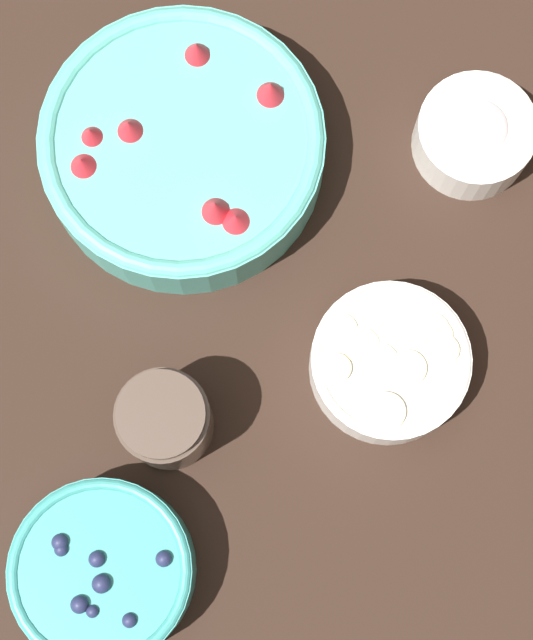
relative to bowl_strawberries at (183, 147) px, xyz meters
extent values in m
plane|color=black|center=(0.06, 0.11, -0.04)|extent=(4.00, 4.00, 0.00)
cylinder|color=#56B7A8|center=(0.00, 0.00, -0.01)|extent=(0.26, 0.26, 0.06)
torus|color=#56B7A8|center=(0.00, 0.00, 0.02)|extent=(0.26, 0.26, 0.02)
cylinder|color=red|center=(0.00, 0.00, 0.01)|extent=(0.21, 0.21, 0.02)
cone|color=red|center=(0.02, 0.09, 0.03)|extent=(0.04, 0.04, 0.02)
cone|color=red|center=(0.05, -0.06, 0.03)|extent=(0.03, 0.03, 0.02)
cone|color=red|center=(-0.07, -0.05, 0.03)|extent=(0.03, 0.03, 0.03)
cone|color=red|center=(-0.09, 0.03, 0.03)|extent=(0.04, 0.04, 0.03)
cone|color=red|center=(0.08, -0.04, 0.03)|extent=(0.04, 0.04, 0.02)
cone|color=red|center=(0.03, -0.04, 0.03)|extent=(0.03, 0.03, 0.02)
cone|color=red|center=(0.03, 0.07, 0.03)|extent=(0.03, 0.03, 0.03)
cylinder|color=teal|center=(0.31, 0.22, -0.01)|extent=(0.15, 0.15, 0.06)
torus|color=teal|center=(0.31, 0.22, 0.02)|extent=(0.15, 0.15, 0.01)
cylinder|color=#23284C|center=(0.31, 0.22, 0.01)|extent=(0.12, 0.12, 0.02)
sphere|color=#23284C|center=(0.34, 0.24, 0.02)|extent=(0.01, 0.01, 0.01)
sphere|color=#23284C|center=(0.32, 0.19, 0.02)|extent=(0.01, 0.01, 0.01)
sphere|color=#23284C|center=(0.32, 0.23, 0.02)|extent=(0.02, 0.02, 0.02)
sphere|color=#23284C|center=(0.31, 0.22, 0.02)|extent=(0.01, 0.01, 0.01)
sphere|color=#23284C|center=(0.32, 0.27, 0.02)|extent=(0.01, 0.01, 0.01)
sphere|color=#23284C|center=(0.32, 0.18, 0.02)|extent=(0.01, 0.01, 0.01)
sphere|color=#23284C|center=(0.34, 0.23, 0.02)|extent=(0.02, 0.02, 0.02)
sphere|color=#23284C|center=(0.27, 0.25, 0.02)|extent=(0.01, 0.01, 0.01)
cylinder|color=white|center=(0.01, 0.27, -0.01)|extent=(0.14, 0.14, 0.05)
torus|color=white|center=(0.01, 0.27, 0.01)|extent=(0.14, 0.14, 0.01)
cylinder|color=beige|center=(0.01, 0.27, 0.00)|extent=(0.11, 0.11, 0.01)
cylinder|color=beige|center=(0.01, 0.29, 0.01)|extent=(0.03, 0.03, 0.01)
cylinder|color=beige|center=(0.05, 0.30, 0.01)|extent=(0.03, 0.03, 0.01)
cylinder|color=beige|center=(-0.03, 0.28, 0.01)|extent=(0.03, 0.03, 0.01)
cylinder|color=beige|center=(0.02, 0.22, 0.01)|extent=(0.03, 0.03, 0.00)
cylinder|color=beige|center=(-0.03, 0.30, 0.01)|extent=(0.03, 0.03, 0.01)
cylinder|color=beige|center=(0.02, 0.27, 0.01)|extent=(0.03, 0.03, 0.00)
cylinder|color=beige|center=(-0.03, 0.29, 0.01)|extent=(0.03, 0.03, 0.01)
cylinder|color=beige|center=(0.05, 0.24, 0.01)|extent=(0.03, 0.03, 0.01)
cylinder|color=beige|center=(0.02, 0.24, 0.01)|extent=(0.03, 0.03, 0.00)
cylinder|color=white|center=(-0.20, 0.18, -0.01)|extent=(0.11, 0.11, 0.05)
torus|color=white|center=(-0.20, 0.18, 0.01)|extent=(0.11, 0.11, 0.01)
cylinder|color=white|center=(-0.20, 0.18, 0.00)|extent=(0.09, 0.09, 0.01)
ellipsoid|color=white|center=(-0.20, 0.18, 0.01)|extent=(0.06, 0.06, 0.02)
cylinder|color=#4C3D33|center=(0.19, 0.17, 0.00)|extent=(0.08, 0.08, 0.08)
cylinder|color=#512D1E|center=(0.19, 0.17, 0.00)|extent=(0.07, 0.07, 0.06)
cylinder|color=#4C3D33|center=(0.19, 0.17, 0.05)|extent=(0.07, 0.07, 0.01)
camera|label=1|loc=(0.20, 0.30, 0.93)|focal=60.00mm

